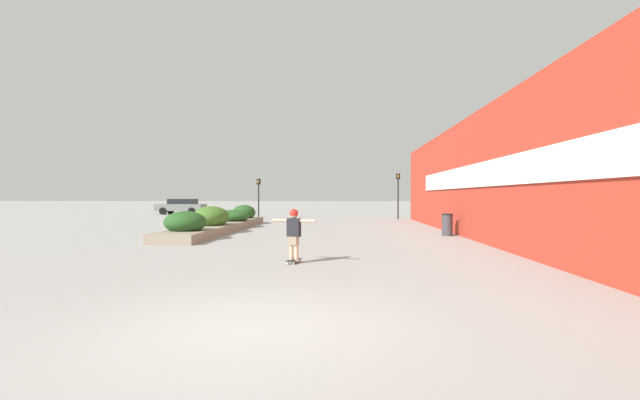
{
  "coord_description": "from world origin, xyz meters",
  "views": [
    {
      "loc": [
        1.2,
        -5.62,
        1.75
      ],
      "look_at": [
        -0.03,
        17.14,
        1.56
      ],
      "focal_mm": 24.0,
      "sensor_mm": 36.0,
      "label": 1
    }
  ],
  "objects_px": {
    "traffic_light_left": "(259,191)",
    "skateboard": "(294,261)",
    "car_leftmost": "(513,207)",
    "car_center_left": "(181,206)",
    "traffic_light_right": "(398,188)",
    "skateboarder": "(294,229)",
    "trash_bin": "(447,225)"
  },
  "relations": [
    {
      "from": "car_leftmost",
      "to": "traffic_light_left",
      "type": "relative_size",
      "value": 1.44
    },
    {
      "from": "trash_bin",
      "to": "traffic_light_right",
      "type": "bearing_deg",
      "value": 91.64
    },
    {
      "from": "trash_bin",
      "to": "car_leftmost",
      "type": "relative_size",
      "value": 0.22
    },
    {
      "from": "traffic_light_left",
      "to": "traffic_light_right",
      "type": "xyz_separation_m",
      "value": [
        10.93,
        -0.45,
        0.23
      ]
    },
    {
      "from": "skateboard",
      "to": "skateboarder",
      "type": "bearing_deg",
      "value": -161.5
    },
    {
      "from": "skateboard",
      "to": "trash_bin",
      "type": "height_order",
      "value": "trash_bin"
    },
    {
      "from": "skateboarder",
      "to": "trash_bin",
      "type": "xyz_separation_m",
      "value": [
        5.91,
        8.12,
        -0.41
      ]
    },
    {
      "from": "skateboarder",
      "to": "traffic_light_right",
      "type": "xyz_separation_m",
      "value": [
        5.51,
        22.02,
        1.5
      ]
    },
    {
      "from": "skateboarder",
      "to": "traffic_light_right",
      "type": "bearing_deg",
      "value": 94.46
    },
    {
      "from": "traffic_light_left",
      "to": "traffic_light_right",
      "type": "relative_size",
      "value": 0.89
    },
    {
      "from": "car_leftmost",
      "to": "skateboard",
      "type": "bearing_deg",
      "value": -30.83
    },
    {
      "from": "skateboarder",
      "to": "traffic_light_left",
      "type": "xyz_separation_m",
      "value": [
        -5.42,
        22.47,
        1.27
      ]
    },
    {
      "from": "skateboard",
      "to": "car_leftmost",
      "type": "height_order",
      "value": "car_leftmost"
    },
    {
      "from": "trash_bin",
      "to": "car_leftmost",
      "type": "xyz_separation_m",
      "value": [
        10.16,
        18.81,
        0.32
      ]
    },
    {
      "from": "traffic_light_left",
      "to": "trash_bin",
      "type": "bearing_deg",
      "value": -51.71
    },
    {
      "from": "skateboarder",
      "to": "traffic_light_left",
      "type": "distance_m",
      "value": 23.15
    },
    {
      "from": "skateboard",
      "to": "traffic_light_right",
      "type": "xyz_separation_m",
      "value": [
        5.51,
        22.02,
        2.33
      ]
    },
    {
      "from": "skateboard",
      "to": "traffic_light_right",
      "type": "height_order",
      "value": "traffic_light_right"
    },
    {
      "from": "skateboarder",
      "to": "traffic_light_left",
      "type": "bearing_deg",
      "value": 122.08
    },
    {
      "from": "car_center_left",
      "to": "traffic_light_right",
      "type": "distance_m",
      "value": 21.45
    },
    {
      "from": "traffic_light_right",
      "to": "skateboarder",
      "type": "bearing_deg",
      "value": -104.04
    },
    {
      "from": "skateboarder",
      "to": "car_leftmost",
      "type": "height_order",
      "value": "car_leftmost"
    },
    {
      "from": "trash_bin",
      "to": "traffic_light_left",
      "type": "distance_m",
      "value": 18.36
    },
    {
      "from": "traffic_light_left",
      "to": "traffic_light_right",
      "type": "distance_m",
      "value": 10.94
    },
    {
      "from": "car_center_left",
      "to": "traffic_light_left",
      "type": "xyz_separation_m",
      "value": [
        9.03,
        -7.23,
        1.36
      ]
    },
    {
      "from": "skateboarder",
      "to": "traffic_light_left",
      "type": "relative_size",
      "value": 0.42
    },
    {
      "from": "car_center_left",
      "to": "traffic_light_right",
      "type": "relative_size",
      "value": 1.29
    },
    {
      "from": "skateboard",
      "to": "traffic_light_left",
      "type": "xyz_separation_m",
      "value": [
        -5.42,
        22.47,
        2.1
      ]
    },
    {
      "from": "skateboarder",
      "to": "skateboard",
      "type": "bearing_deg",
      "value": 18.5
    },
    {
      "from": "traffic_light_left",
      "to": "skateboard",
      "type": "bearing_deg",
      "value": -76.43
    },
    {
      "from": "car_leftmost",
      "to": "car_center_left",
      "type": "bearing_deg",
      "value": -95.19
    },
    {
      "from": "car_leftmost",
      "to": "car_center_left",
      "type": "distance_m",
      "value": 30.65
    }
  ]
}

